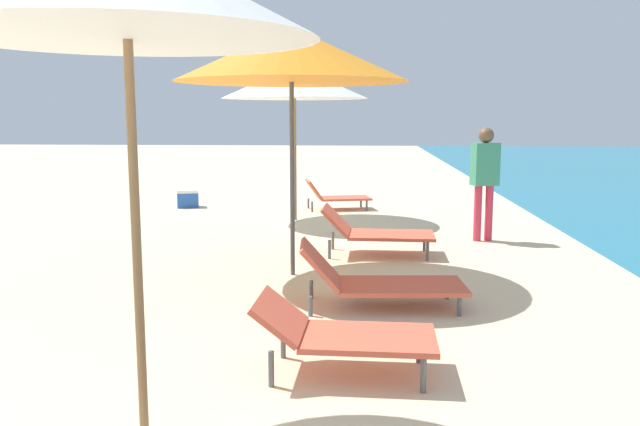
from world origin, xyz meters
name	(u,v)px	position (x,y,z in m)	size (l,w,h in m)	color
lounger_second_shoreside	(342,333)	(1.36, 4.64, 0.30)	(1.26, 0.65, 0.54)	#D8593F
umbrella_third	(291,55)	(0.69, 7.44, 2.42)	(2.53, 2.53, 2.77)	#4C4C51
lounger_third_shoreside	(375,231)	(1.62, 8.57, 0.31)	(1.44, 0.72, 0.63)	#D8593F
lounger_third_inland	(377,280)	(1.62, 6.25, 0.26)	(1.57, 0.76, 0.61)	#D8593F
umbrella_farthest	(295,82)	(0.29, 11.34, 2.33)	(2.47, 2.47, 2.66)	olive
lounger_farthest_shoreside	(335,196)	(0.92, 12.62, 0.27)	(1.31, 0.85, 0.58)	#D8593F
person_walking_mid	(485,173)	(3.18, 9.65, 0.98)	(0.40, 0.30, 1.61)	#D8334C
cooler_box	(188,199)	(-1.99, 12.75, 0.17)	(0.50, 0.46, 0.34)	#2659B2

